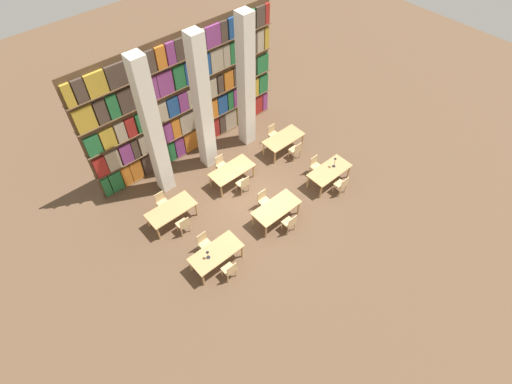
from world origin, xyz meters
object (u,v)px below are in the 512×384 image
(pillar_center, at_px, (202,106))
(reading_table_4, at_px, (232,171))
(pillar_left, at_px, (153,130))
(chair_5, at_px, (315,165))
(chair_0, at_px, (230,270))
(desk_lamp_1, at_px, (335,161))
(chair_8, at_px, (243,184))
(chair_1, at_px, (204,243))
(chair_11, at_px, (273,133))
(chair_3, at_px, (264,200))
(reading_table_3, at_px, (171,210))
(chair_7, at_px, (162,202))
(reading_table_5, at_px, (284,139))
(desk_lamp_0, at_px, (208,253))
(reading_table_1, at_px, (276,209))
(chair_6, at_px, (183,224))
(chair_2, at_px, (290,223))
(chair_4, at_px, (342,185))
(chair_9, at_px, (221,164))
(reading_table_0, at_px, (216,254))
(pillar_right, at_px, (246,84))
(chair_10, at_px, (296,150))

(pillar_center, height_order, reading_table_4, pillar_center)
(pillar_left, relative_size, chair_5, 6.77)
(chair_0, bearing_deg, desk_lamp_1, 7.57)
(chair_0, relative_size, chair_8, 1.00)
(chair_5, distance_m, reading_table_4, 3.51)
(pillar_left, bearing_deg, chair_0, -97.51)
(chair_1, relative_size, chair_11, 1.00)
(chair_5, bearing_deg, reading_table_4, -33.22)
(chair_0, bearing_deg, pillar_center, 60.43)
(pillar_left, xyz_separation_m, chair_3, (2.25, -3.52, -2.52))
(desk_lamp_1, height_order, reading_table_3, desk_lamp_1)
(chair_7, relative_size, reading_table_5, 0.48)
(desk_lamp_0, relative_size, reading_table_3, 0.21)
(chair_0, xyz_separation_m, chair_11, (5.86, 4.17, 0.00))
(reading_table_1, height_order, chair_6, chair_6)
(pillar_left, relative_size, desk_lamp_0, 15.25)
(chair_1, height_order, chair_3, same)
(desk_lamp_0, relative_size, chair_7, 0.44)
(chair_2, height_order, chair_4, same)
(reading_table_1, relative_size, chair_9, 2.10)
(reading_table_1, distance_m, chair_2, 0.74)
(reading_table_0, xyz_separation_m, reading_table_5, (5.82, 2.71, 0.00))
(chair_3, xyz_separation_m, chair_11, (2.95, 2.64, 0.00))
(chair_4, bearing_deg, chair_9, 125.62)
(desk_lamp_0, distance_m, chair_3, 3.38)
(desk_lamp_0, bearing_deg, chair_3, 13.79)
(reading_table_0, xyz_separation_m, chair_8, (2.88, 1.98, -0.16))
(desk_lamp_0, bearing_deg, chair_5, 7.23)
(chair_11, bearing_deg, pillar_center, -16.48)
(chair_3, height_order, reading_table_4, chair_3)
(chair_4, distance_m, reading_table_3, 6.79)
(pillar_right, bearing_deg, desk_lamp_0, -141.32)
(pillar_left, distance_m, chair_4, 7.60)
(pillar_center, bearing_deg, chair_11, -16.48)
(chair_10, bearing_deg, chair_6, -179.05)
(reading_table_5, relative_size, chair_11, 2.10)
(pillar_left, relative_size, chair_2, 6.77)
(pillar_right, height_order, chair_0, pillar_right)
(pillar_center, distance_m, reading_table_0, 5.70)
(reading_table_0, bearing_deg, chair_2, -12.62)
(desk_lamp_0, bearing_deg, reading_table_5, 23.78)
(chair_5, relative_size, reading_table_4, 0.48)
(reading_table_1, height_order, reading_table_3, same)
(chair_3, bearing_deg, chair_5, 179.65)
(reading_table_5, xyz_separation_m, chair_10, (0.05, -0.73, -0.16))
(reading_table_1, distance_m, reading_table_4, 2.63)
(chair_1, bearing_deg, reading_table_1, 167.29)
(desk_lamp_1, bearing_deg, reading_table_3, 158.09)
(pillar_center, height_order, chair_7, pillar_center)
(reading_table_0, xyz_separation_m, desk_lamp_1, (6.16, 0.09, 0.41))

